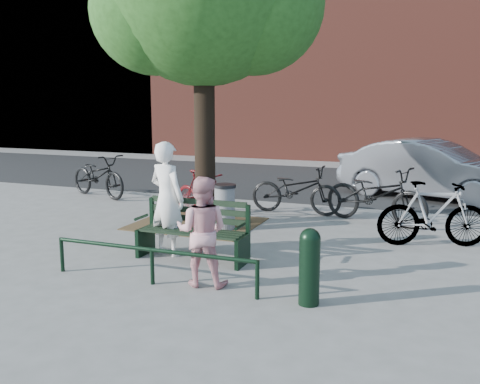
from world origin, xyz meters
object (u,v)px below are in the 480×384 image
at_px(park_bench, 194,229).
at_px(person_right, 202,231).
at_px(bollard, 309,264).
at_px(person_left, 167,199).
at_px(bicycle_c, 296,190).
at_px(parked_car, 431,170).
at_px(litter_bin, 225,207).

height_order(park_bench, person_right, person_right).
bearing_deg(park_bench, person_right, -58.70).
relative_size(person_right, bollard, 1.55).
distance_m(person_left, person_right, 1.61).
bearing_deg(bicycle_c, person_left, 164.34).
bearing_deg(bicycle_c, parked_car, -41.88).
bearing_deg(person_right, parked_car, -118.13).
height_order(bollard, bicycle_c, bicycle_c).
height_order(bicycle_c, parked_car, parked_car).
bearing_deg(bollard, person_right, 173.73).
bearing_deg(person_left, bicycle_c, -89.51).
relative_size(park_bench, person_left, 0.96).
relative_size(litter_bin, parked_car, 0.20).
xyz_separation_m(park_bench, bollard, (2.14, -1.21, 0.03)).
xyz_separation_m(litter_bin, bicycle_c, (0.87, 1.91, 0.08)).
bearing_deg(bollard, parked_car, 82.21).
distance_m(bollard, litter_bin, 3.97).
distance_m(person_left, bicycle_c, 3.93).
bearing_deg(person_left, bollard, 170.71).
relative_size(person_left, bollard, 1.91).
xyz_separation_m(park_bench, parked_car, (3.23, 6.76, 0.26)).
xyz_separation_m(person_right, bicycle_c, (-0.06, 4.87, -0.21)).
xyz_separation_m(bollard, bicycle_c, (-1.57, 5.04, 0.02)).
bearing_deg(parked_car, person_right, -179.08).
distance_m(litter_bin, bicycle_c, 2.10).
height_order(person_left, bicycle_c, person_left).
bearing_deg(person_right, bicycle_c, -98.99).
relative_size(bollard, bicycle_c, 0.47).
height_order(litter_bin, parked_car, parked_car).
height_order(person_left, parked_car, person_left).
relative_size(person_left, person_right, 1.23).
xyz_separation_m(park_bench, person_left, (-0.51, 0.07, 0.43)).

